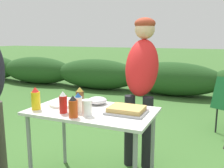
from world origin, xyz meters
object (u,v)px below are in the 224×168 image
(plate_stack, at_px, (63,104))
(hot_sauce_bottle, at_px, (73,107))
(folding_table, at_px, (92,118))
(standing_person_in_gray_fleece, at_px, (142,74))
(food_tray, at_px, (127,110))
(mayo_bottle, at_px, (78,103))
(mixing_bowl, at_px, (97,100))
(beer_bottle, at_px, (80,97))
(ketchup_bottle, at_px, (63,103))
(mustard_bottle, at_px, (36,99))
(paper_cup_stack, at_px, (87,108))

(plate_stack, height_order, hot_sauce_bottle, hot_sauce_bottle)
(folding_table, height_order, standing_person_in_gray_fleece, standing_person_in_gray_fleece)
(folding_table, bearing_deg, food_tray, 5.20)
(plate_stack, relative_size, mayo_bottle, 1.44)
(mayo_bottle, relative_size, standing_person_in_gray_fleece, 0.11)
(folding_table, relative_size, standing_person_in_gray_fleece, 0.70)
(hot_sauce_bottle, height_order, mayo_bottle, hot_sauce_bottle)
(mixing_bowl, relative_size, hot_sauce_bottle, 1.03)
(mixing_bowl, relative_size, standing_person_in_gray_fleece, 0.12)
(beer_bottle, xyz_separation_m, standing_person_in_gray_fleece, (0.41, 0.58, 0.16))
(hot_sauce_bottle, bearing_deg, ketchup_bottle, 153.84)
(folding_table, distance_m, mustard_bottle, 0.53)
(food_tray, height_order, ketchup_bottle, ketchup_bottle)
(food_tray, height_order, mustard_bottle, mustard_bottle)
(mixing_bowl, height_order, beer_bottle, beer_bottle)
(mayo_bottle, xyz_separation_m, beer_bottle, (-0.08, 0.17, 0.01))
(food_tray, distance_m, ketchup_bottle, 0.54)
(mixing_bowl, bearing_deg, food_tray, -24.60)
(mixing_bowl, bearing_deg, beer_bottle, -129.75)
(standing_person_in_gray_fleece, bearing_deg, mustard_bottle, -136.41)
(mustard_bottle, relative_size, standing_person_in_gray_fleece, 0.13)
(mayo_bottle, xyz_separation_m, mustard_bottle, (-0.39, -0.07, 0.01))
(mayo_bottle, distance_m, beer_bottle, 0.19)
(mustard_bottle, bearing_deg, ketchup_bottle, 1.60)
(ketchup_bottle, bearing_deg, folding_table, 43.50)
(mixing_bowl, bearing_deg, mayo_bottle, -95.59)
(paper_cup_stack, height_order, beer_bottle, beer_bottle)
(ketchup_bottle, height_order, standing_person_in_gray_fleece, standing_person_in_gray_fleece)
(mayo_bottle, xyz_separation_m, standing_person_in_gray_fleece, (0.33, 0.75, 0.17))
(folding_table, distance_m, hot_sauce_bottle, 0.29)
(food_tray, bearing_deg, paper_cup_stack, -145.74)
(folding_table, xyz_separation_m, standing_person_in_gray_fleece, (0.26, 0.64, 0.33))
(mixing_bowl, xyz_separation_m, hot_sauce_bottle, (0.00, -0.43, 0.05))
(folding_table, relative_size, mayo_bottle, 6.38)
(plate_stack, relative_size, mixing_bowl, 1.34)
(plate_stack, bearing_deg, food_tray, 0.74)
(mixing_bowl, distance_m, mustard_bottle, 0.57)
(plate_stack, relative_size, ketchup_bottle, 1.32)
(beer_bottle, bearing_deg, mayo_bottle, -63.85)
(plate_stack, relative_size, standing_person_in_gray_fleece, 0.16)
(paper_cup_stack, height_order, standing_person_in_gray_fleece, standing_person_in_gray_fleece)
(hot_sauce_bottle, xyz_separation_m, mayo_bottle, (-0.03, 0.13, -0.00))
(mustard_bottle, bearing_deg, folding_table, 21.30)
(hot_sauce_bottle, relative_size, mustard_bottle, 0.89)
(ketchup_bottle, bearing_deg, plate_stack, 125.68)
(hot_sauce_bottle, relative_size, ketchup_bottle, 0.95)
(plate_stack, bearing_deg, paper_cup_stack, -26.70)
(folding_table, height_order, food_tray, food_tray)
(mayo_bottle, distance_m, mustard_bottle, 0.40)
(mustard_bottle, height_order, standing_person_in_gray_fleece, standing_person_in_gray_fleece)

